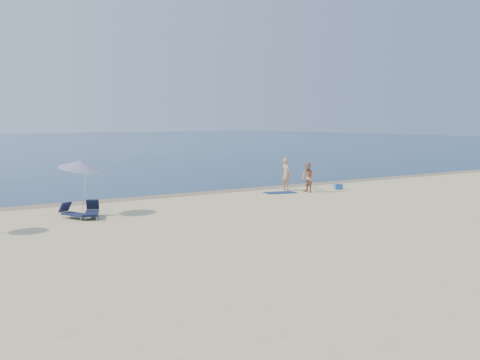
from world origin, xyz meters
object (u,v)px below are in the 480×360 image
Objects in this scene: person_right at (308,177)px; blue_cooler at (338,187)px; umbrella_near at (81,165)px; person_left at (286,174)px.

blue_cooler is at bearing 94.46° from person_right.
blue_cooler is 15.99m from umbrella_near.
blue_cooler is 0.18× the size of umbrella_near.
person_right is at bearing -19.89° from umbrella_near.
person_right is at bearing -164.26° from person_left.
person_left is 4.26× the size of blue_cooler.
umbrella_near is (-13.02, -1.84, 1.20)m from person_left.
person_left is at bearing -161.99° from person_right.
person_left reaches higher than person_right.
person_left is 1.12× the size of person_right.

